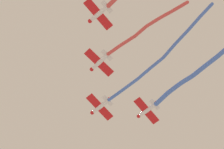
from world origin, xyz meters
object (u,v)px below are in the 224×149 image
Objects in this scene: airplane_left_wing at (99,62)px; airplane_lead at (100,107)px; airplane_right_wing at (147,110)px; airplane_slot at (98,14)px.

airplane_lead is at bearing -45.79° from airplane_left_wing.
airplane_lead and airplane_left_wing have the same top height.
airplane_right_wing reaches higher than airplane_slot.
airplane_slot is at bearing 134.14° from airplane_left_wing.
airplane_right_wing is (-7.30, 6.50, 0.30)m from airplane_lead.
airplane_slot is at bearing 130.23° from airplane_lead.
airplane_slot is at bearing 103.30° from airplane_right_wing.
airplane_left_wing is 0.99× the size of airplane_right_wing.
airplane_slot is (14.46, 13.15, -0.30)m from airplane_lead.
airplane_lead is 0.99× the size of airplane_right_wing.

